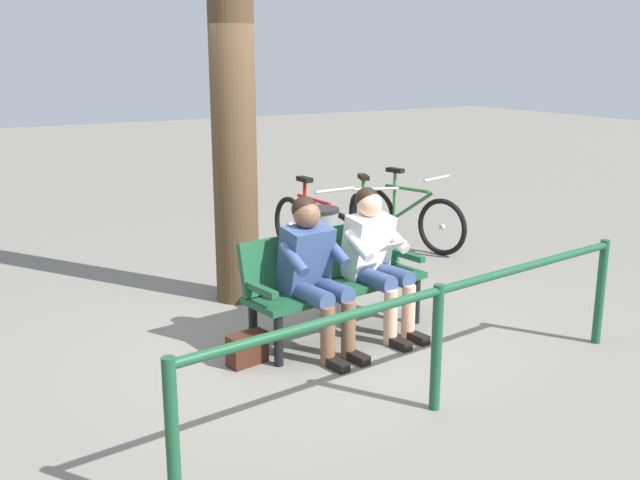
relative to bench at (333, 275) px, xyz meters
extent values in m
plane|color=slate|center=(0.23, 0.02, -0.51)|extent=(40.00, 40.00, 0.00)
cube|color=#194C2D|center=(-0.01, 0.08, -0.08)|extent=(1.64, 0.65, 0.05)
cube|color=#194C2D|center=(0.01, -0.11, 0.15)|extent=(1.60, 0.35, 0.42)
cube|color=#194C2D|center=(-0.76, -0.02, 0.05)|extent=(0.11, 0.40, 0.05)
cube|color=#194C2D|center=(0.74, 0.18, 0.05)|extent=(0.11, 0.40, 0.05)
cylinder|color=black|center=(-0.75, 0.15, -0.31)|extent=(0.07, 0.07, 0.40)
cylinder|color=black|center=(0.68, 0.35, -0.31)|extent=(0.07, 0.07, 0.40)
cylinder|color=black|center=(-0.70, -0.19, -0.31)|extent=(0.07, 0.07, 0.40)
cylinder|color=black|center=(0.73, 0.01, -0.31)|extent=(0.07, 0.07, 0.40)
cube|color=white|center=(-0.32, 0.02, 0.20)|extent=(0.42, 0.36, 0.55)
sphere|color=#D8A884|center=(-0.33, 0.04, 0.56)|extent=(0.21, 0.21, 0.21)
sphere|color=black|center=(-0.32, 0.01, 0.59)|extent=(0.20, 0.20, 0.20)
cylinder|color=#334772|center=(-0.45, 0.20, -0.02)|extent=(0.20, 0.42, 0.15)
cylinder|color=#D8A884|center=(-0.48, 0.40, -0.28)|extent=(0.11, 0.11, 0.45)
cube|color=black|center=(-0.49, 0.50, -0.47)|extent=(0.12, 0.23, 0.07)
cylinder|color=white|center=(-0.54, 0.11, 0.27)|extent=(0.13, 0.31, 0.23)
cylinder|color=#334772|center=(-0.25, 0.23, -0.02)|extent=(0.20, 0.42, 0.15)
cylinder|color=#D8A884|center=(-0.28, 0.43, -0.28)|extent=(0.11, 0.11, 0.45)
cube|color=black|center=(-0.29, 0.53, -0.47)|extent=(0.12, 0.23, 0.07)
cylinder|color=white|center=(-0.14, 0.16, 0.27)|extent=(0.13, 0.31, 0.23)
cube|color=silver|center=(-0.36, 0.31, 0.26)|extent=(0.21, 0.15, 0.09)
cube|color=#334772|center=(0.31, 0.10, 0.20)|extent=(0.42, 0.36, 0.55)
sphere|color=brown|center=(0.31, 0.12, 0.56)|extent=(0.21, 0.21, 0.21)
sphere|color=black|center=(0.31, 0.09, 0.59)|extent=(0.20, 0.20, 0.20)
cylinder|color=#334772|center=(0.19, 0.29, -0.02)|extent=(0.20, 0.42, 0.15)
cylinder|color=brown|center=(0.16, 0.49, -0.28)|extent=(0.11, 0.11, 0.45)
cube|color=black|center=(0.15, 0.59, -0.47)|extent=(0.12, 0.23, 0.07)
cylinder|color=#334772|center=(0.10, 0.20, 0.27)|extent=(0.13, 0.31, 0.23)
cylinder|color=#334772|center=(0.38, 0.32, -0.02)|extent=(0.20, 0.42, 0.15)
cylinder|color=brown|center=(0.36, 0.51, -0.28)|extent=(0.11, 0.11, 0.45)
cube|color=black|center=(0.34, 0.61, -0.47)|extent=(0.12, 0.23, 0.07)
cylinder|color=#334772|center=(0.49, 0.25, 0.27)|extent=(0.13, 0.31, 0.23)
cube|color=#3F1E14|center=(0.87, 0.20, -0.39)|extent=(0.32, 0.19, 0.24)
cylinder|color=#4C3823|center=(0.29, -1.22, 1.42)|extent=(0.40, 0.40, 3.86)
cylinder|color=slate|center=(-0.55, -1.14, -0.12)|extent=(0.36, 0.36, 0.77)
cylinder|color=black|center=(-0.55, -1.14, 0.27)|extent=(0.38, 0.38, 0.03)
torus|color=black|center=(-2.36, -1.45, -0.18)|extent=(0.24, 0.65, 0.66)
cylinder|color=silver|center=(-2.36, -1.45, -0.18)|extent=(0.06, 0.07, 0.06)
torus|color=black|center=(-2.08, -2.43, -0.18)|extent=(0.24, 0.65, 0.66)
cylinder|color=silver|center=(-2.08, -2.43, -0.18)|extent=(0.06, 0.07, 0.06)
cylinder|color=#337238|center=(-2.22, -1.94, 0.20)|extent=(0.21, 0.62, 0.04)
cylinder|color=#337238|center=(-2.24, -1.86, 0.00)|extent=(0.20, 0.58, 0.43)
cylinder|color=#337238|center=(-2.17, -2.11, 0.12)|extent=(0.04, 0.04, 0.55)
cube|color=black|center=(-2.17, -2.11, 0.40)|extent=(0.15, 0.24, 0.05)
cylinder|color=#B2B2B7|center=(-2.33, -1.54, 0.37)|extent=(0.47, 0.16, 0.03)
torus|color=black|center=(-1.32, -1.24, -0.18)|extent=(0.29, 0.64, 0.66)
cylinder|color=silver|center=(-1.32, -1.24, -0.18)|extent=(0.07, 0.07, 0.06)
torus|color=black|center=(-1.68, -2.19, -0.18)|extent=(0.29, 0.64, 0.66)
cylinder|color=silver|center=(-1.68, -2.19, -0.18)|extent=(0.07, 0.07, 0.06)
cylinder|color=#337238|center=(-1.50, -1.72, 0.20)|extent=(0.26, 0.60, 0.04)
cylinder|color=#337238|center=(-1.47, -1.64, 0.00)|extent=(0.25, 0.57, 0.43)
cylinder|color=#337238|center=(-1.57, -1.89, 0.12)|extent=(0.04, 0.04, 0.55)
cube|color=black|center=(-1.57, -1.89, 0.40)|extent=(0.16, 0.24, 0.05)
cylinder|color=#B2B2B7|center=(-1.36, -1.34, 0.37)|extent=(0.46, 0.20, 0.03)
torus|color=black|center=(-0.95, -1.40, -0.18)|extent=(0.09, 0.66, 0.66)
cylinder|color=silver|center=(-0.95, -1.40, -0.18)|extent=(0.05, 0.06, 0.06)
torus|color=black|center=(-0.91, -2.42, -0.18)|extent=(0.09, 0.66, 0.66)
cylinder|color=silver|center=(-0.91, -2.42, -0.18)|extent=(0.05, 0.06, 0.06)
cylinder|color=#B71414|center=(-0.93, -1.91, 0.20)|extent=(0.07, 0.63, 0.04)
cylinder|color=#B71414|center=(-0.93, -1.83, 0.00)|extent=(0.06, 0.60, 0.43)
cylinder|color=#B71414|center=(-0.92, -2.09, 0.12)|extent=(0.04, 0.04, 0.55)
cube|color=black|center=(-0.92, -2.09, 0.40)|extent=(0.10, 0.22, 0.05)
cylinder|color=#B2B2B7|center=(-0.95, -1.50, 0.37)|extent=(0.48, 0.05, 0.03)
cylinder|color=#194C2D|center=(-1.72, 1.25, -0.08)|extent=(0.07, 0.07, 0.85)
cylinder|color=#194C2D|center=(0.12, 1.47, -0.08)|extent=(0.07, 0.07, 0.85)
cylinder|color=#194C2D|center=(1.96, 1.69, -0.08)|extent=(0.07, 0.07, 0.85)
cylinder|color=#194C2D|center=(0.12, 1.47, 0.30)|extent=(3.69, 0.50, 0.06)
camera|label=1|loc=(2.98, 4.83, 1.74)|focal=41.03mm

